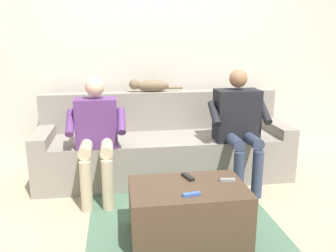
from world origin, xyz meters
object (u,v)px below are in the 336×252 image
(person_left_seated, at_px, (239,122))
(remote_blue, at_px, (191,194))
(person_right_seated, at_px, (96,131))
(cat_on_backrest, at_px, (150,85))
(remote_black, at_px, (188,177))
(couch, at_px, (164,146))
(remote_gray, at_px, (228,180))
(coffee_table, at_px, (188,212))

(person_left_seated, xyz_separation_m, remote_blue, (0.69, 1.02, -0.24))
(person_right_seated, height_order, cat_on_backrest, person_right_seated)
(person_left_seated, distance_m, remote_blue, 1.26)
(remote_black, bearing_deg, couch, 163.02)
(remote_gray, height_order, remote_blue, same)
(person_left_seated, relative_size, remote_blue, 9.29)
(person_left_seated, relative_size, person_right_seated, 1.04)
(person_right_seated, xyz_separation_m, cat_on_backrest, (-0.56, -0.67, 0.31))
(coffee_table, distance_m, remote_gray, 0.38)
(couch, height_order, remote_black, couch)
(cat_on_backrest, bearing_deg, coffee_table, 94.56)
(couch, distance_m, remote_gray, 1.26)
(couch, height_order, remote_blue, couch)
(couch, xyz_separation_m, person_left_seated, (-0.68, 0.39, 0.34))
(cat_on_backrest, relative_size, remote_gray, 5.13)
(person_left_seated, bearing_deg, person_right_seated, 1.16)
(person_right_seated, relative_size, cat_on_backrest, 1.88)
(couch, distance_m, person_left_seated, 0.86)
(person_left_seated, bearing_deg, remote_gray, 65.94)
(couch, distance_m, cat_on_backrest, 0.69)
(remote_blue, bearing_deg, cat_on_backrest, -93.59)
(remote_gray, bearing_deg, remote_black, 168.54)
(cat_on_backrest, height_order, remote_gray, cat_on_backrest)
(cat_on_backrest, bearing_deg, remote_gray, 106.43)
(remote_black, bearing_deg, remote_blue, -25.60)
(person_left_seated, xyz_separation_m, cat_on_backrest, (0.80, -0.64, 0.28))
(person_left_seated, xyz_separation_m, remote_gray, (0.37, 0.82, -0.24))
(coffee_table, bearing_deg, cat_on_backrest, -85.44)
(remote_blue, bearing_deg, remote_gray, -155.45)
(cat_on_backrest, bearing_deg, remote_black, 96.20)
(person_left_seated, bearing_deg, coffee_table, 52.02)
(remote_black, bearing_deg, person_right_seated, -152.97)
(coffee_table, bearing_deg, person_left_seated, -127.98)
(couch, height_order, person_right_seated, person_right_seated)
(couch, height_order, cat_on_backrest, cat_on_backrest)
(remote_gray, relative_size, remote_black, 0.83)
(person_right_seated, bearing_deg, coffee_table, 128.87)
(cat_on_backrest, bearing_deg, couch, 115.93)
(person_left_seated, height_order, cat_on_backrest, person_left_seated)
(cat_on_backrest, relative_size, remote_black, 4.26)
(coffee_table, relative_size, remote_black, 6.11)
(cat_on_backrest, xyz_separation_m, remote_gray, (-0.43, 1.46, -0.52))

